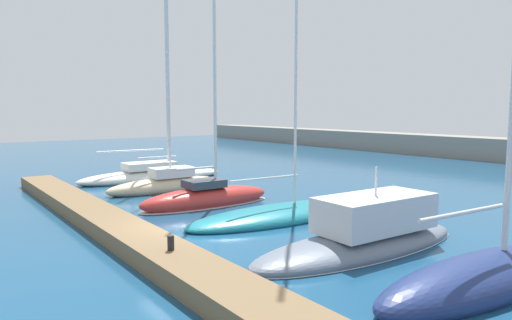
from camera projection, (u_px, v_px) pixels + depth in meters
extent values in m
plane|color=navy|center=(180.00, 240.00, 16.90)|extent=(120.00, 120.00, 0.00)
cube|color=brown|center=(136.00, 239.00, 15.90)|extent=(32.62, 1.70, 0.60)
ellipsoid|color=silver|center=(153.00, 177.00, 31.30)|extent=(2.96, 10.05, 1.04)
cylinder|color=silver|center=(166.00, 59.00, 31.10)|extent=(0.15, 0.15, 14.70)
cylinder|color=silver|center=(131.00, 151.00, 30.30)|extent=(0.25, 4.46, 0.11)
cube|color=silver|center=(149.00, 166.00, 31.09)|extent=(1.82, 3.41, 0.48)
ellipsoid|color=beige|center=(167.00, 186.00, 27.05)|extent=(1.96, 7.23, 1.08)
cylinder|color=silver|center=(169.00, 83.00, 26.54)|extent=(0.11, 0.11, 10.77)
cylinder|color=silver|center=(157.00, 157.00, 26.51)|extent=(0.12, 2.39, 0.08)
cube|color=silver|center=(172.00, 172.00, 27.13)|extent=(1.32, 2.45, 0.56)
ellipsoid|color=#B72D28|center=(207.00, 199.00, 22.96)|extent=(2.05, 6.98, 1.16)
ellipsoid|color=silver|center=(207.00, 205.00, 23.00)|extent=(2.07, 7.05, 0.12)
cylinder|color=silver|center=(214.00, 42.00, 22.45)|extent=(0.15, 0.15, 14.03)
cylinder|color=silver|center=(197.00, 168.00, 22.49)|extent=(0.14, 2.17, 0.11)
cube|color=#333842|center=(204.00, 183.00, 22.81)|extent=(1.38, 1.89, 0.38)
ellipsoid|color=#19707F|center=(284.00, 215.00, 20.36)|extent=(3.29, 9.57, 0.93)
cylinder|color=silver|center=(265.00, 178.00, 19.64)|extent=(0.24, 3.47, 0.09)
ellipsoid|color=slate|center=(361.00, 247.00, 15.72)|extent=(2.96, 9.11, 0.98)
ellipsoid|color=silver|center=(361.00, 249.00, 15.73)|extent=(2.99, 9.20, 0.12)
cube|color=silver|center=(375.00, 212.00, 15.98)|extent=(2.10, 4.35, 1.19)
cube|color=black|center=(390.00, 205.00, 16.37)|extent=(1.81, 1.12, 0.67)
cylinder|color=silver|center=(376.00, 181.00, 15.86)|extent=(0.08, 0.08, 0.99)
ellipsoid|color=navy|center=(484.00, 280.00, 12.31)|extent=(2.65, 8.10, 1.35)
cylinder|color=silver|center=(464.00, 213.00, 11.56)|extent=(0.34, 3.33, 0.11)
cylinder|color=black|center=(171.00, 243.00, 13.67)|extent=(0.20, 0.20, 0.44)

